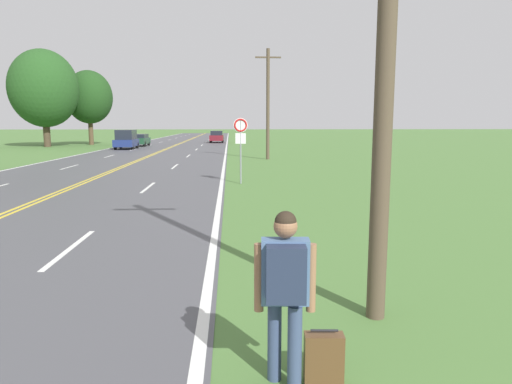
# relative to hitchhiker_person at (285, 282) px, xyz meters

# --- Properties ---
(hitchhiker_person) EXTENTS (0.59, 0.44, 1.74)m
(hitchhiker_person) POSITION_rel_hitchhiker_person_xyz_m (0.00, 0.00, 0.00)
(hitchhiker_person) COLOR #38476B
(hitchhiker_person) RESTS_ON ground
(suitcase) EXTENTS (0.40, 0.20, 0.56)m
(suitcase) POSITION_rel_hitchhiker_person_xyz_m (0.40, 0.04, -0.81)
(suitcase) COLOR brown
(suitcase) RESTS_ON ground
(traffic_sign) EXTENTS (0.60, 0.10, 2.77)m
(traffic_sign) POSITION_rel_hitchhiker_person_xyz_m (-0.05, 15.19, 1.03)
(traffic_sign) COLOR gray
(traffic_sign) RESTS_ON ground
(utility_pole_foreground) EXTENTS (1.80, 0.24, 7.68)m
(utility_pole_foreground) POSITION_rel_hitchhiker_person_xyz_m (1.40, 1.54, 2.93)
(utility_pole_foreground) COLOR brown
(utility_pole_foreground) RESTS_ON ground
(utility_pole_midground) EXTENTS (1.80, 0.24, 7.69)m
(utility_pole_midground) POSITION_rel_hitchhiker_person_xyz_m (2.20, 28.48, 2.93)
(utility_pole_midground) COLOR brown
(utility_pole_midground) RESTS_ON ground
(tree_behind_sign) EXTENTS (5.44, 5.44, 8.78)m
(tree_behind_sign) POSITION_rel_hitchhiker_person_xyz_m (-17.19, 52.20, 4.57)
(tree_behind_sign) COLOR brown
(tree_behind_sign) RESTS_ON ground
(tree_mid_treeline) EXTENTS (7.23, 7.23, 10.45)m
(tree_mid_treeline) POSITION_rel_hitchhiker_person_xyz_m (-20.56, 47.51, 5.21)
(tree_mid_treeline) COLOR #473828
(tree_mid_treeline) RESTS_ON ground
(car_dark_blue_van_approaching) EXTENTS (1.94, 4.09, 1.92)m
(car_dark_blue_van_approaching) POSITION_rel_hitchhiker_person_xyz_m (-10.85, 42.38, -0.08)
(car_dark_blue_van_approaching) COLOR black
(car_dark_blue_van_approaching) RESTS_ON ground
(car_dark_green_hatchback_mid_near) EXTENTS (1.92, 3.61, 1.36)m
(car_dark_green_hatchback_mid_near) POSITION_rel_hitchhiker_person_xyz_m (-10.72, 48.36, -0.32)
(car_dark_green_hatchback_mid_near) COLOR black
(car_dark_green_hatchback_mid_near) RESTS_ON ground
(car_maroon_sedan_mid_far) EXTENTS (1.84, 3.95, 1.57)m
(car_maroon_sedan_mid_far) POSITION_rel_hitchhiker_person_xyz_m (-2.25, 57.55, -0.26)
(car_maroon_sedan_mid_far) COLOR black
(car_maroon_sedan_mid_far) RESTS_ON ground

